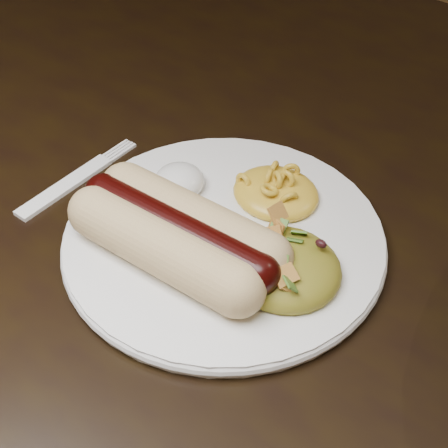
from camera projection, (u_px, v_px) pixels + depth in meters
The scene contains 7 objects.
table at pixel (233, 263), 0.66m from camera, with size 1.60×0.90×0.75m.
plate at pixel (224, 239), 0.54m from camera, with size 0.25×0.25×0.01m, color white.
hotdog at pixel (177, 233), 0.51m from camera, with size 0.15×0.08×0.04m.
mac_and_cheese at pixel (277, 184), 0.56m from camera, with size 0.07×0.07×0.03m, color gold.
sour_cream at pixel (179, 177), 0.57m from camera, with size 0.04×0.04×0.03m, color silver.
taco_salad at pixel (284, 260), 0.50m from camera, with size 0.09×0.08×0.04m.
fork at pixel (65, 187), 0.60m from camera, with size 0.02×0.15×0.00m, color white.
Camera 1 is at (0.28, -0.36, 1.14)m, focal length 55.00 mm.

